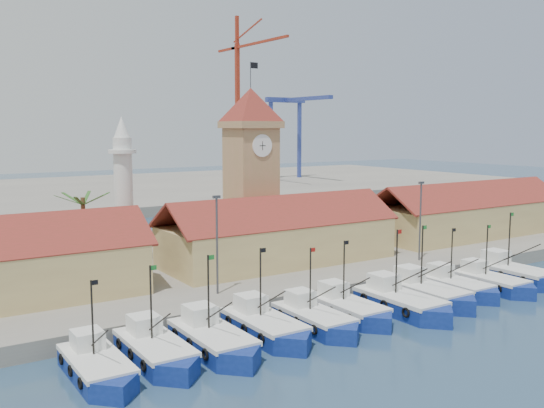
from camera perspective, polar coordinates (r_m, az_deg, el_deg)
ground at (r=54.16m, az=12.62°, el=-10.77°), size 400.00×400.00×0.00m
quay at (r=72.16m, az=-1.14°, el=-5.46°), size 140.00×32.00×1.50m
terminal at (r=151.30m, az=-18.57°, el=0.90°), size 240.00×80.00×2.00m
boat_0 at (r=42.97m, az=-16.06°, el=-14.70°), size 3.34×9.14×6.91m
boat_1 at (r=44.78m, az=-10.78°, el=-13.57°), size 3.51×9.61×7.27m
boat_2 at (r=46.12m, az=-5.41°, el=-12.81°), size 3.66×10.04×7.59m
boat_3 at (r=48.92m, az=-0.51°, el=-11.61°), size 3.61×9.89×7.48m
boat_4 at (r=50.96m, az=4.18°, el=-10.90°), size 3.42×9.36×7.08m
boat_5 at (r=53.93m, az=7.33°, el=-9.90°), size 3.46×9.47×7.17m
boat_6 at (r=56.25m, az=12.23°, el=-9.21°), size 3.81×10.43×7.89m
boat_7 at (r=60.02m, az=14.49°, el=-8.25°), size 3.74×10.23×7.74m
boat_8 at (r=63.59m, az=17.03°, el=-7.54°), size 3.36×9.22×6.97m
boat_9 at (r=66.40m, az=20.02°, el=-7.03°), size 3.40×9.31×7.04m
boat_10 at (r=70.56m, az=21.93°, el=-6.22°), size 3.82×10.46×7.92m
hall_center at (r=68.21m, az=0.63°, el=-3.42°), size 27.04×10.13×7.61m
hall_right at (r=89.72m, az=17.92°, el=-1.21°), size 31.20×10.13×7.61m
clock_tower at (r=72.26m, az=-2.00°, el=3.55°), size 5.80×5.80×22.70m
minaret at (r=67.91m, az=-13.80°, el=1.22°), size 3.00×3.00×16.30m
palm_tree at (r=64.99m, az=-17.29°, el=-2.25°), size 5.60×5.03×8.39m
lamp_posts at (r=61.68m, az=5.14°, el=-2.23°), size 80.70×0.25×9.03m
crane_red_right at (r=161.18m, az=-3.01°, el=10.59°), size 1.00×33.51×43.45m
gantry at (r=173.61m, az=1.89°, el=8.32°), size 13.00×22.00×23.20m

